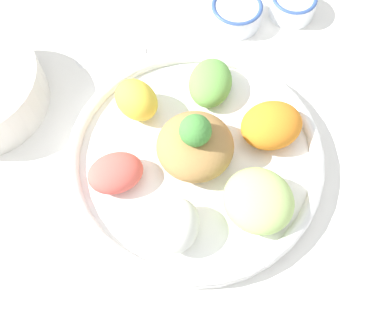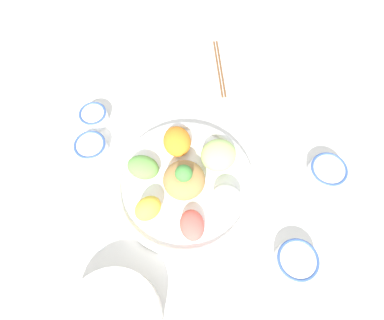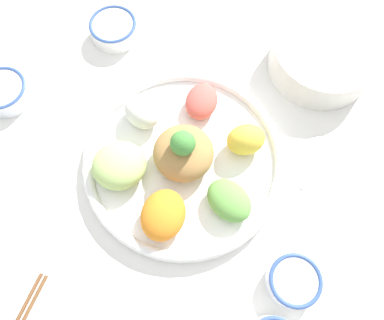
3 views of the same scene
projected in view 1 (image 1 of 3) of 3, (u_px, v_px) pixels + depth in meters
name	position (u px, v px, depth m)	size (l,w,h in m)	color
ground_plane	(215.00, 176.00, 0.69)	(2.40, 2.40, 0.00)	white
salad_platter	(199.00, 155.00, 0.67)	(0.39, 0.39, 0.12)	white
rice_bowl_blue	(236.00, 12.00, 0.80)	(0.09, 0.09, 0.04)	white
rice_bowl_plain	(293.00, 4.00, 0.81)	(0.08, 0.08, 0.04)	white
serving_spoon_extra	(100.00, 56.00, 0.78)	(0.12, 0.09, 0.01)	white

